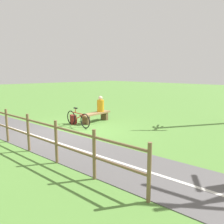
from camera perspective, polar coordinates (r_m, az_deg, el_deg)
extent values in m
plane|color=#548438|center=(9.76, -9.34, -4.60)|extent=(80.00, 80.00, 0.00)
cube|color=#565454|center=(6.20, 3.98, -12.95)|extent=(5.77, 36.03, 0.02)
cube|color=silver|center=(6.19, 3.98, -12.87)|extent=(3.32, 31.85, 0.00)
cube|color=#937047|center=(11.31, -4.04, -0.35)|extent=(1.79, 0.64, 0.08)
cube|color=brown|center=(11.84, -1.87, -1.00)|extent=(0.21, 0.38, 0.38)
cube|color=brown|center=(10.89, -6.37, -2.01)|extent=(0.21, 0.38, 0.38)
cylinder|color=orange|center=(11.53, -2.83, 1.53)|extent=(0.39, 0.39, 0.59)
sphere|color=beige|center=(11.48, -2.85, 3.44)|extent=(0.21, 0.21, 0.21)
torus|color=black|center=(10.06, -6.60, -2.21)|extent=(0.05, 0.65, 0.65)
torus|color=black|center=(10.93, -9.97, -1.33)|extent=(0.05, 0.65, 0.65)
cylinder|color=red|center=(10.44, -8.39, -0.29)|extent=(0.05, 0.92, 0.04)
cylinder|color=red|center=(10.33, -7.86, -1.15)|extent=(0.04, 0.66, 0.30)
cylinder|color=red|center=(10.55, -8.90, 0.35)|extent=(0.03, 0.03, 0.20)
cube|color=black|center=(10.54, -8.92, 0.94)|extent=(0.08, 0.20, 0.05)
cube|color=maroon|center=(11.02, -9.49, -1.81)|extent=(0.33, 0.39, 0.43)
cube|color=maroon|center=(11.06, -8.80, -2.08)|extent=(0.12, 0.23, 0.19)
cylinder|color=brown|center=(8.81, -24.33, -3.04)|extent=(0.08, 0.08, 1.16)
cylinder|color=brown|center=(7.55, -19.81, -4.78)|extent=(0.08, 0.08, 1.16)
cylinder|color=brown|center=(6.36, -13.50, -7.14)|extent=(0.08, 0.08, 1.16)
cylinder|color=brown|center=(5.30, -4.37, -10.36)|extent=(0.08, 0.08, 1.16)
cylinder|color=brown|center=(4.45, 9.07, -14.50)|extent=(0.08, 0.08, 1.16)
cylinder|color=brown|center=(7.46, -19.99, -1.76)|extent=(0.78, 8.60, 0.06)
cylinder|color=brown|center=(7.56, -19.78, -5.21)|extent=(0.78, 8.60, 0.06)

